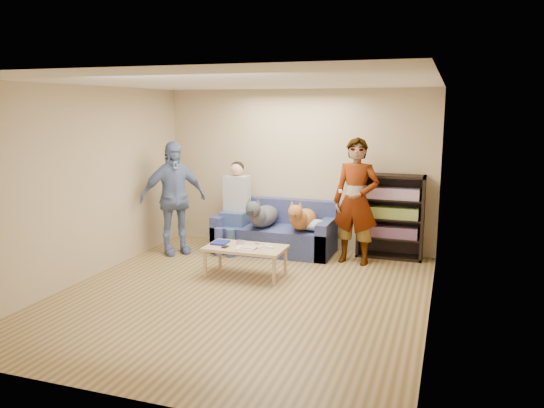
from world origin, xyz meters
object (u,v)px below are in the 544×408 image
(person_standing_left, at_px, (173,198))
(person_seated, at_px, (235,203))
(dog_tan, at_px, (302,218))
(dog_gray, at_px, (262,215))
(person_standing_right, at_px, (356,201))
(bookshelf, at_px, (391,215))
(notebook_blue, at_px, (220,243))
(coffee_table, at_px, (245,250))
(camera_silver, at_px, (241,242))
(sofa, at_px, (275,234))

(person_standing_left, height_order, person_seated, person_standing_left)
(dog_tan, bearing_deg, dog_gray, -179.14)
(person_standing_right, relative_size, bookshelf, 1.44)
(dog_gray, bearing_deg, notebook_blue, -101.16)
(dog_gray, distance_m, dog_tan, 0.65)
(coffee_table, bearing_deg, dog_tan, 68.06)
(camera_silver, distance_m, dog_gray, 1.07)
(sofa, bearing_deg, person_standing_left, -156.92)
(person_standing_left, bearing_deg, dog_gray, -28.32)
(person_standing_right, relative_size, notebook_blue, 7.22)
(notebook_blue, bearing_deg, bookshelf, 35.34)
(sofa, relative_size, dog_gray, 1.54)
(camera_silver, distance_m, sofa, 1.26)
(notebook_blue, xyz_separation_m, sofa, (0.38, 1.31, -0.15))
(sofa, bearing_deg, dog_gray, -129.84)
(notebook_blue, relative_size, bookshelf, 0.20)
(notebook_blue, relative_size, person_seated, 0.18)
(notebook_blue, relative_size, camera_silver, 2.36)
(person_standing_left, height_order, sofa, person_standing_left)
(person_standing_right, bearing_deg, camera_silver, -137.90)
(notebook_blue, bearing_deg, coffee_table, -7.13)
(camera_silver, distance_m, dog_tan, 1.23)
(camera_silver, xyz_separation_m, person_seated, (-0.55, 1.11, 0.33))
(notebook_blue, height_order, sofa, sofa)
(sofa, xyz_separation_m, person_seated, (-0.65, -0.13, 0.49))
(dog_tan, bearing_deg, camera_silver, -119.30)
(person_standing_right, distance_m, person_seated, 2.00)
(person_standing_right, xyz_separation_m, notebook_blue, (-1.72, -1.08, -0.51))
(dog_gray, bearing_deg, person_standing_right, -1.70)
(notebook_blue, distance_m, dog_tan, 1.44)
(person_standing_right, bearing_deg, bookshelf, 52.33)
(person_standing_left, height_order, coffee_table, person_standing_left)
(notebook_blue, bearing_deg, person_standing_right, 32.13)
(person_standing_right, xyz_separation_m, dog_tan, (-0.84, 0.05, -0.33))
(bookshelf, bearing_deg, person_standing_left, -165.21)
(coffee_table, bearing_deg, notebook_blue, 172.87)
(camera_silver, relative_size, bookshelf, 0.08)
(person_standing_left, xyz_separation_m, dog_gray, (1.33, 0.45, -0.28))
(person_seated, xyz_separation_m, dog_tan, (1.15, -0.05, -0.16))
(notebook_blue, distance_m, sofa, 1.37)
(notebook_blue, relative_size, dog_tan, 0.23)
(notebook_blue, bearing_deg, dog_tan, 52.27)
(dog_gray, bearing_deg, sofa, 50.16)
(notebook_blue, xyz_separation_m, dog_tan, (0.88, 1.13, 0.18))
(person_standing_right, xyz_separation_m, bookshelf, (0.46, 0.47, -0.26))
(notebook_blue, xyz_separation_m, camera_silver, (0.28, 0.07, 0.01))
(dog_tan, distance_m, coffee_table, 1.30)
(person_seated, height_order, bookshelf, person_seated)
(notebook_blue, height_order, person_seated, person_seated)
(notebook_blue, relative_size, dog_gray, 0.21)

